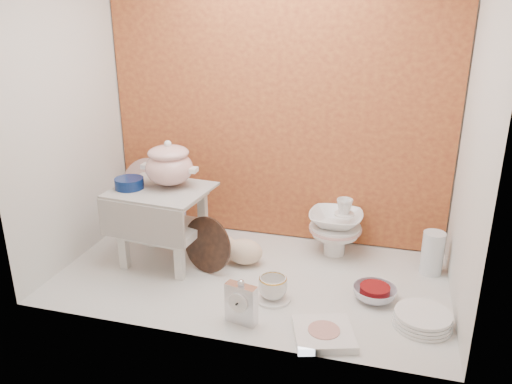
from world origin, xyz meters
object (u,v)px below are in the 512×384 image
mantel_clock (241,302)px  plush_pig (244,251)px  porcelain_tower (335,226)px  step_stool (164,226)px  dinner_plate_stack (422,319)px  floral_platter (148,198)px  blue_white_vase (165,210)px  crystal_bowl (375,293)px  soup_tureen (169,163)px  gold_rim_teacup (273,287)px

mantel_clock → plush_pig: bearing=118.5°
porcelain_tower → mantel_clock: bearing=-111.8°
step_stool → dinner_plate_stack: bearing=-5.2°
step_stool → floral_platter: size_ratio=1.01×
step_stool → porcelain_tower: (0.80, 0.31, -0.04)m
blue_white_vase → porcelain_tower: size_ratio=0.80×
floral_platter → crystal_bowl: 1.31m
crystal_bowl → porcelain_tower: 0.47m
porcelain_tower → step_stool: bearing=-158.9°
step_stool → porcelain_tower: step_stool is taller
plush_pig → crystal_bowl: size_ratio=1.26×
step_stool → porcelain_tower: 0.86m
soup_tureen → dinner_plate_stack: 1.31m
soup_tureen → gold_rim_teacup: bearing=-23.5°
crystal_bowl → porcelain_tower: bearing=120.1°
blue_white_vase → dinner_plate_stack: 1.49m
gold_rim_teacup → dinner_plate_stack: size_ratio=0.54×
blue_white_vase → gold_rim_teacup: blue_white_vase is taller
step_stool → blue_white_vase: step_stool is taller
soup_tureen → plush_pig: bearing=4.2°
mantel_clock → blue_white_vase: bearing=145.5°
blue_white_vase → gold_rim_teacup: bearing=-35.5°
gold_rim_teacup → dinner_plate_stack: bearing=-2.4°
plush_pig → mantel_clock: bearing=-62.7°
porcelain_tower → soup_tureen: bearing=-161.6°
plush_pig → gold_rim_teacup: (0.21, -0.28, -0.01)m
blue_white_vase → porcelain_tower: 0.96m
floral_platter → plush_pig: size_ratio=1.84×
soup_tureen → mantel_clock: (0.49, -0.45, -0.40)m
plush_pig → dinner_plate_stack: plush_pig is taller
floral_platter → porcelain_tower: size_ratio=1.42×
floral_platter → gold_rim_teacup: floral_platter is taller
step_stool → blue_white_vase: size_ratio=1.78×
mantel_clock → step_stool: bearing=155.5°
soup_tureen → mantel_clock: soup_tureen is taller
soup_tureen → porcelain_tower: size_ratio=0.86×
blue_white_vase → soup_tureen: bearing=-57.7°
blue_white_vase → plush_pig: (0.54, -0.26, -0.05)m
plush_pig → crystal_bowl: 0.66m
mantel_clock → plush_pig: (-0.13, 0.47, -0.02)m
step_stool → dinner_plate_stack: (1.22, -0.23, -0.16)m
step_stool → mantel_clock: (0.52, -0.40, -0.10)m
plush_pig → dinner_plate_stack: 0.89m
floral_platter → porcelain_tower: floral_platter is taller
step_stool → dinner_plate_stack: 1.25m
floral_platter → gold_rim_teacup: 0.96m
step_stool → porcelain_tower: size_ratio=1.43×
soup_tureen → dinner_plate_stack: (1.20, -0.28, -0.47)m
mantel_clock → dinner_plate_stack: 0.73m
step_stool → gold_rim_teacup: (0.60, -0.20, -0.13)m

